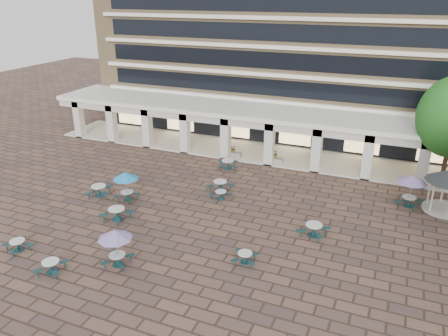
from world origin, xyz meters
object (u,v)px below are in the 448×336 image
at_px(picnic_table_0, 51,266).
at_px(picnic_table_4, 126,177).
at_px(picnic_table_3, 245,257).
at_px(planter_right, 275,158).
at_px(planter_left, 233,153).

height_order(picnic_table_0, picnic_table_4, picnic_table_4).
xyz_separation_m(picnic_table_3, planter_right, (-2.84, 15.81, 0.16)).
bearing_deg(planter_right, picnic_table_0, -108.18).
xyz_separation_m(picnic_table_0, planter_right, (6.85, 20.86, 0.11)).
bearing_deg(picnic_table_0, picnic_table_4, 83.68).
relative_size(picnic_table_3, planter_left, 1.03).
height_order(picnic_table_3, planter_left, planter_left).
distance_m(planter_left, planter_right, 4.07).
relative_size(planter_left, planter_right, 1.00).
xyz_separation_m(picnic_table_3, picnic_table_4, (-10.96, 4.27, 1.53)).
xyz_separation_m(picnic_table_4, planter_right, (8.11, 11.55, -1.37)).
bearing_deg(planter_left, picnic_table_0, -97.61).
distance_m(picnic_table_0, picnic_table_4, 9.52).
relative_size(picnic_table_0, planter_left, 1.24).
bearing_deg(picnic_table_4, planter_left, 73.53).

